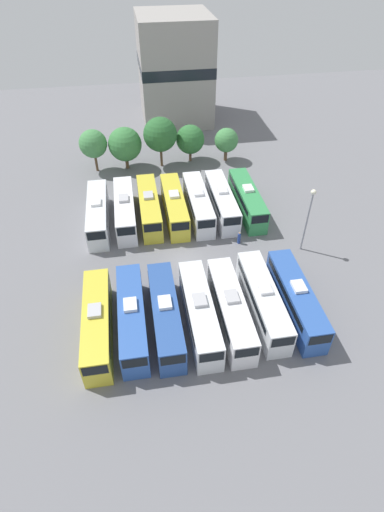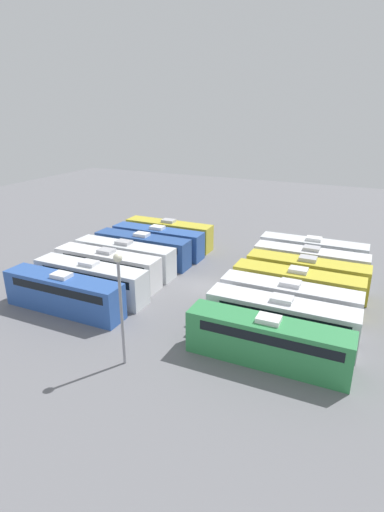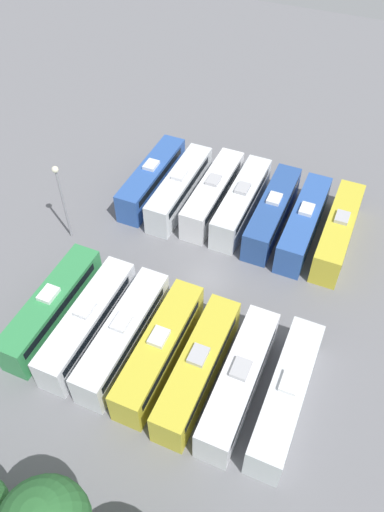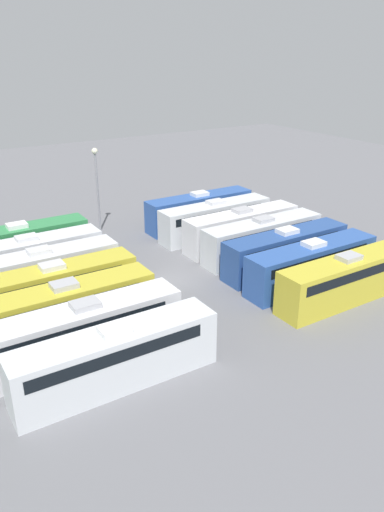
# 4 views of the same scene
# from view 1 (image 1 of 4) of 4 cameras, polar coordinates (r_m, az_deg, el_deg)

# --- Properties ---
(ground_plane) EXTENTS (126.79, 126.79, 0.00)m
(ground_plane) POSITION_cam_1_polar(r_m,az_deg,el_deg) (46.00, -1.06, -0.77)
(ground_plane) COLOR slate
(bus_0) EXTENTS (2.44, 11.38, 3.57)m
(bus_0) POSITION_cam_1_polar(r_m,az_deg,el_deg) (38.52, -13.38, -9.16)
(bus_0) COLOR gold
(bus_0) RESTS_ON ground_plane
(bus_1) EXTENTS (2.44, 11.38, 3.57)m
(bus_1) POSITION_cam_1_polar(r_m,az_deg,el_deg) (38.37, -8.57, -8.49)
(bus_1) COLOR #2D56A8
(bus_1) RESTS_ON ground_plane
(bus_2) EXTENTS (2.44, 11.38, 3.57)m
(bus_2) POSITION_cam_1_polar(r_m,az_deg,el_deg) (38.21, -3.80, -8.25)
(bus_2) COLOR #284C93
(bus_2) RESTS_ON ground_plane
(bus_3) EXTENTS (2.44, 11.38, 3.57)m
(bus_3) POSITION_cam_1_polar(r_m,az_deg,el_deg) (38.33, 1.08, -7.94)
(bus_3) COLOR silver
(bus_3) RESTS_ON ground_plane
(bus_4) EXTENTS (2.44, 11.38, 3.57)m
(bus_4) POSITION_cam_1_polar(r_m,az_deg,el_deg) (38.79, 5.53, -7.41)
(bus_4) COLOR white
(bus_4) RESTS_ON ground_plane
(bus_5) EXTENTS (2.44, 11.38, 3.57)m
(bus_5) POSITION_cam_1_polar(r_m,az_deg,el_deg) (39.96, 10.07, -6.14)
(bus_5) COLOR silver
(bus_5) RESTS_ON ground_plane
(bus_6) EXTENTS (2.44, 11.38, 3.57)m
(bus_6) POSITION_cam_1_polar(r_m,az_deg,el_deg) (40.81, 14.61, -5.81)
(bus_6) COLOR #2D56A8
(bus_6) RESTS_ON ground_plane
(bus_7) EXTENTS (2.44, 11.38, 3.57)m
(bus_7) POSITION_cam_1_polar(r_m,az_deg,el_deg) (51.90, -13.30, 6.02)
(bus_7) COLOR silver
(bus_7) RESTS_ON ground_plane
(bus_8) EXTENTS (2.44, 11.38, 3.57)m
(bus_8) POSITION_cam_1_polar(r_m,az_deg,el_deg) (51.92, -9.56, 6.63)
(bus_8) COLOR silver
(bus_8) RESTS_ON ground_plane
(bus_9) EXTENTS (2.44, 11.38, 3.57)m
(bus_9) POSITION_cam_1_polar(r_m,az_deg,el_deg) (52.07, -6.14, 7.11)
(bus_9) COLOR gold
(bus_9) RESTS_ON ground_plane
(bus_10) EXTENTS (2.44, 11.38, 3.57)m
(bus_10) POSITION_cam_1_polar(r_m,az_deg,el_deg) (52.04, -2.54, 7.30)
(bus_10) COLOR gold
(bus_10) RESTS_ON ground_plane
(bus_11) EXTENTS (2.44, 11.38, 3.57)m
(bus_11) POSITION_cam_1_polar(r_m,az_deg,el_deg) (52.38, 0.88, 7.59)
(bus_11) COLOR silver
(bus_11) RESTS_ON ground_plane
(bus_12) EXTENTS (2.44, 11.38, 3.57)m
(bus_12) POSITION_cam_1_polar(r_m,az_deg,el_deg) (52.96, 4.25, 7.89)
(bus_12) COLOR silver
(bus_12) RESTS_ON ground_plane
(bus_13) EXTENTS (2.44, 11.38, 3.57)m
(bus_13) POSITION_cam_1_polar(r_m,az_deg,el_deg) (53.67, 7.86, 8.09)
(bus_13) COLOR #338C4C
(bus_13) RESTS_ON ground_plane
(worker_person) EXTENTS (0.36, 0.36, 1.64)m
(worker_person) POSITION_cam_1_polar(r_m,az_deg,el_deg) (48.39, 6.73, 2.56)
(worker_person) COLOR navy
(worker_person) RESTS_ON ground_plane
(light_pole) EXTENTS (0.60, 0.60, 8.19)m
(light_pole) POSITION_cam_1_polar(r_m,az_deg,el_deg) (46.20, 16.42, 6.25)
(light_pole) COLOR gray
(light_pole) RESTS_ON ground_plane
(tree_0) EXTENTS (4.14, 4.14, 6.50)m
(tree_0) POSITION_cam_1_polar(r_m,az_deg,el_deg) (63.01, -13.96, 15.29)
(tree_0) COLOR brown
(tree_0) RESTS_ON ground_plane
(tree_1) EXTENTS (5.03, 5.03, 6.46)m
(tree_1) POSITION_cam_1_polar(r_m,az_deg,el_deg) (63.05, -9.56, 15.46)
(tree_1) COLOR brown
(tree_1) RESTS_ON ground_plane
(tree_2) EXTENTS (5.08, 5.08, 7.72)m
(tree_2) POSITION_cam_1_polar(r_m,az_deg,el_deg) (62.55, -4.57, 16.91)
(tree_2) COLOR brown
(tree_2) RESTS_ON ground_plane
(tree_3) EXTENTS (4.42, 4.42, 5.83)m
(tree_3) POSITION_cam_1_polar(r_m,az_deg,el_deg) (64.54, -0.26, 16.31)
(tree_3) COLOR brown
(tree_3) RESTS_ON ground_plane
(tree_4) EXTENTS (3.70, 3.70, 5.26)m
(tree_4) POSITION_cam_1_polar(r_m,az_deg,el_deg) (65.01, 4.94, 16.14)
(tree_4) COLOR brown
(tree_4) RESTS_ON ground_plane
(depot_building) EXTENTS (12.52, 13.54, 17.66)m
(depot_building) POSITION_cam_1_polar(r_m,az_deg,el_deg) (79.19, -2.50, 25.14)
(depot_building) COLOR gray
(depot_building) RESTS_ON ground_plane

